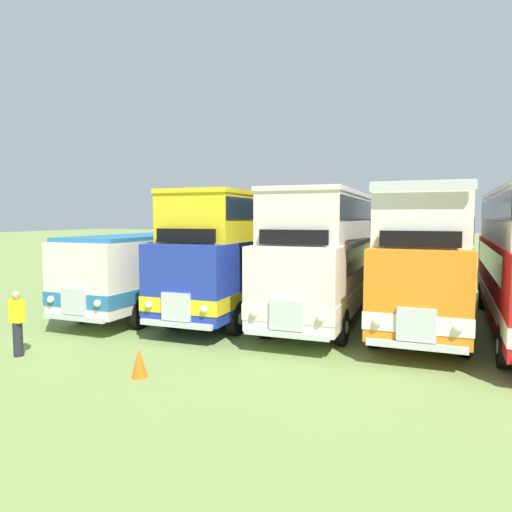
# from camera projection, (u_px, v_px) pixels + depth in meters

# --- Properties ---
(ground_plane) EXTENTS (200.00, 200.00, 0.00)m
(ground_plane) POSITION_uv_depth(u_px,v_px,m) (421.00, 323.00, 15.77)
(ground_plane) COLOR #7A934C
(bus_first_in_row) EXTENTS (2.66, 11.21, 2.99)m
(bus_first_in_row) POSITION_uv_depth(u_px,v_px,m) (173.00, 263.00, 19.02)
(bus_first_in_row) COLOR silver
(bus_first_in_row) RESTS_ON ground
(bus_second_in_row) EXTENTS (2.78, 11.25, 4.49)m
(bus_second_in_row) POSITION_uv_depth(u_px,v_px,m) (250.00, 247.00, 18.21)
(bus_second_in_row) COLOR #1E339E
(bus_second_in_row) RESTS_ON ground
(bus_third_in_row) EXTENTS (2.79, 10.39, 4.49)m
(bus_third_in_row) POSITION_uv_depth(u_px,v_px,m) (328.00, 249.00, 16.69)
(bus_third_in_row) COLOR silver
(bus_third_in_row) RESTS_ON ground
(bus_fourth_in_row) EXTENTS (2.72, 11.28, 4.52)m
(bus_fourth_in_row) POSITION_uv_depth(u_px,v_px,m) (424.00, 254.00, 16.03)
(bus_fourth_in_row) COLOR orange
(bus_fourth_in_row) RESTS_ON ground
(cone_near_end) EXTENTS (0.36, 0.36, 0.68)m
(cone_near_end) POSITION_uv_depth(u_px,v_px,m) (139.00, 363.00, 10.44)
(cone_near_end) COLOR orange
(cone_near_end) RESTS_ON ground
(marshal_person) EXTENTS (0.36, 0.24, 1.73)m
(marshal_person) POSITION_uv_depth(u_px,v_px,m) (17.00, 323.00, 11.99)
(marshal_person) COLOR #23232D
(marshal_person) RESTS_ON ground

